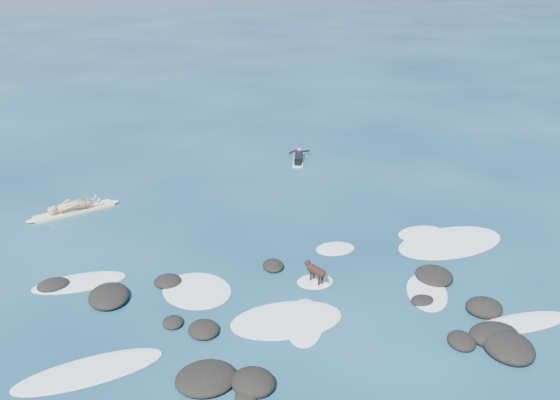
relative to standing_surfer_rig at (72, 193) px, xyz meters
name	(u,v)px	position (x,y,z in m)	size (l,w,h in m)	color
ground	(285,281)	(6.20, -6.99, -0.79)	(160.00, 160.00, 0.00)	#0A2642
reef_rocks	(324,326)	(6.49, -9.68, -0.69)	(12.56, 7.56, 0.47)	black
breaking_foam	(320,287)	(7.09, -7.63, -0.78)	(15.68, 6.83, 0.12)	white
standing_surfer_rig	(72,193)	(0.00, 0.00, 0.00)	(3.41, 1.53, 2.00)	#F3EAC2
paddling_surfer_rig	(299,158)	(9.85, 3.42, -0.65)	(1.31, 2.25, 0.40)	white
dog	(315,270)	(7.02, -7.36, -0.36)	(0.54, 0.96, 0.65)	black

